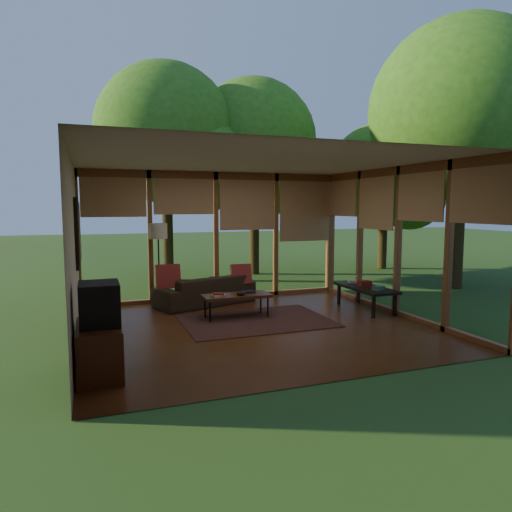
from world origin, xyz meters
name	(u,v)px	position (x,y,z in m)	size (l,w,h in m)	color
floor	(256,327)	(0.00, 0.00, 0.00)	(5.50, 5.50, 0.00)	brown
ceiling	(257,161)	(0.00, 0.00, 2.70)	(5.50, 5.50, 0.00)	white
wall_left	(73,252)	(-2.75, 0.00, 1.35)	(0.04, 5.00, 2.70)	beige
wall_front	(335,264)	(0.00, -2.50, 1.35)	(5.50, 0.04, 2.70)	beige
window_wall_back	(216,236)	(0.00, 2.50, 1.35)	(5.50, 0.12, 2.70)	brown
window_wall_right	(398,241)	(2.75, 0.00, 1.35)	(0.12, 5.00, 2.70)	brown
exterior_lawn	(379,258)	(8.00, 8.00, -0.01)	(40.00, 40.00, 0.00)	#2A4A1B
tree_nw	(165,134)	(-0.55, 5.49, 3.88)	(3.67, 3.67, 5.72)	#392A14
tree_ne	(253,142)	(2.02, 5.76, 3.82)	(3.60, 3.60, 5.63)	#392A14
tree_se	(460,111)	(5.75, 1.81, 4.21)	(4.21, 4.21, 6.32)	#392A14
tree_far	(379,174)	(6.07, 5.40, 2.98)	(3.14, 3.14, 4.56)	#392A14
rug	(256,320)	(0.13, 0.40, 0.01)	(2.52, 1.78, 0.01)	brown
sofa	(205,290)	(-0.37, 2.00, 0.29)	(2.01, 0.79, 0.59)	#312418
pillow_left	(168,277)	(-1.12, 1.95, 0.61)	(0.47, 0.16, 0.47)	maroon
pillow_right	(241,274)	(0.38, 1.95, 0.58)	(0.41, 0.14, 0.41)	maroon
ct_book_lower	(218,295)	(-0.47, 0.67, 0.44)	(0.22, 0.16, 0.03)	#B1ACA0
ct_book_upper	(218,294)	(-0.47, 0.67, 0.47)	(0.18, 0.13, 0.03)	maroon
ct_book_side	(248,292)	(0.13, 0.80, 0.44)	(0.22, 0.16, 0.03)	black
ct_bowl	(241,293)	(-0.07, 0.62, 0.46)	(0.16, 0.16, 0.07)	black
media_cabinet	(99,350)	(-2.47, -1.34, 0.30)	(0.50, 1.00, 0.60)	#582C18
television	(99,304)	(-2.45, -1.34, 0.85)	(0.45, 0.55, 0.50)	black
console_book_a	(378,288)	(2.40, 0.07, 0.49)	(0.21, 0.15, 0.08)	#365F56
console_book_b	(364,283)	(2.40, 0.52, 0.51)	(0.23, 0.17, 0.11)	maroon
console_book_c	(353,282)	(2.40, 0.92, 0.48)	(0.19, 0.14, 0.05)	#B1ACA0
floor_lamp	(158,236)	(-1.26, 2.16, 1.41)	(0.36, 0.36, 1.65)	black
coffee_table	(236,296)	(-0.12, 0.72, 0.39)	(1.20, 0.50, 0.43)	#582C18
side_console	(366,289)	(2.40, 0.47, 0.41)	(0.60, 1.40, 0.46)	black
wall_painting	(78,232)	(-2.71, 1.40, 1.55)	(0.06, 1.35, 1.15)	black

